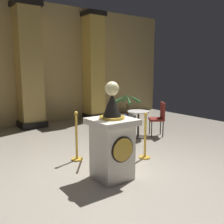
{
  "coord_description": "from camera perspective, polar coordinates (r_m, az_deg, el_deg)",
  "views": [
    {
      "loc": [
        -2.63,
        -3.6,
        1.89
      ],
      "look_at": [
        -0.18,
        -0.2,
        1.18
      ],
      "focal_mm": 40.59,
      "sensor_mm": 36.0,
      "label": 1
    }
  ],
  "objects": [
    {
      "name": "cafe_chair_red",
      "position": [
        7.28,
        10.57,
        -0.89
      ],
      "size": [
        0.56,
        0.56,
        0.96
      ],
      "color": "black",
      "rests_on": "ground_plane"
    },
    {
      "name": "stanchion_far",
      "position": [
        5.35,
        -7.97,
        -6.97
      ],
      "size": [
        0.24,
        0.24,
        1.04
      ],
      "color": "gold",
      "rests_on": "ground_plane"
    },
    {
      "name": "potted_palm_right",
      "position": [
        8.11,
        3.47,
        -1.31
      ],
      "size": [
        0.87,
        0.78,
        1.15
      ],
      "color": "black",
      "rests_on": "ground_plane"
    },
    {
      "name": "pedestal_clock",
      "position": [
        4.36,
        0.04,
        -6.67
      ],
      "size": [
        0.72,
        0.72,
        1.69
      ],
      "color": "silver",
      "rests_on": "ground_plane"
    },
    {
      "name": "column_centre_rear",
      "position": [
        8.61,
        -18.25,
        9.62
      ],
      "size": [
        0.85,
        0.85,
        3.92
      ],
      "color": "black",
      "rests_on": "ground_plane"
    },
    {
      "name": "column_right",
      "position": [
        9.63,
        -4.14,
        10.04
      ],
      "size": [
        0.75,
        0.75,
        3.92
      ],
      "color": "black",
      "rests_on": "ground_plane"
    },
    {
      "name": "velvet_rope",
      "position": [
        5.25,
        -0.18,
        -2.43
      ],
      "size": [
        1.03,
        1.02,
        0.22
      ],
      "color": "#141947"
    },
    {
      "name": "back_wall",
      "position": [
        8.99,
        -19.07,
        10.17
      ],
      "size": [
        11.77,
        0.16,
        4.09
      ],
      "primitive_type": "cube",
      "color": "tan",
      "rests_on": "ground_plane"
    },
    {
      "name": "stanchion_near",
      "position": [
        5.46,
        7.44,
        -6.83
      ],
      "size": [
        0.24,
        0.24,
        0.99
      ],
      "color": "gold",
      "rests_on": "ground_plane"
    },
    {
      "name": "cafe_table",
      "position": [
        7.01,
        5.94,
        -1.95
      ],
      "size": [
        0.6,
        0.6,
        0.75
      ],
      "color": "#332D28",
      "rests_on": "ground_plane"
    },
    {
      "name": "ground_plane",
      "position": [
        4.84,
        0.36,
        -13.3
      ],
      "size": [
        11.77,
        11.77,
        0.0
      ],
      "primitive_type": "plane",
      "color": "#9E9384"
    }
  ]
}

